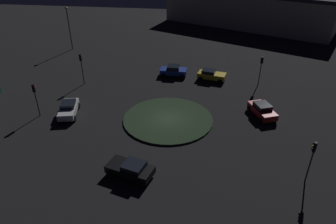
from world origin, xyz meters
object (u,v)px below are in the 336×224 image
object	(u,v)px
traffic_light_northwest	(81,63)
streetlamp_northwest	(68,22)
car_white	(69,108)
car_red	(262,110)
traffic_light_southeast	(313,154)
store_building	(248,8)
traffic_light_northeast	(261,65)
car_blue	(173,71)
car_yellow	(211,75)
traffic_light_west	(35,94)
car_black	(131,169)

from	to	relation	value
traffic_light_northwest	streetlamp_northwest	xyz separation A→B (m)	(-7.76, 14.19, 1.80)
car_white	car_red	world-z (taller)	car_red
traffic_light_southeast	store_building	bearing A→B (deg)	-56.45
car_red	streetlamp_northwest	xyz separation A→B (m)	(-31.33, 19.77, 4.09)
car_white	traffic_light_southeast	distance (m)	25.81
car_white	traffic_light_northeast	distance (m)	25.50
car_blue	store_building	xyz separation A→B (m)	(12.97, 31.02, 3.09)
traffic_light_northeast	car_red	bearing A→B (deg)	41.70
car_yellow	traffic_light_northeast	size ratio (longest dim) A/B	1.03
car_blue	traffic_light_northeast	xyz separation A→B (m)	(12.10, -1.57, 2.09)
car_red	traffic_light_northeast	size ratio (longest dim) A/B	1.07
car_yellow	traffic_light_northwest	world-z (taller)	traffic_light_northwest
traffic_light_southeast	traffic_light_northeast	world-z (taller)	traffic_light_northeast
store_building	traffic_light_northeast	bearing A→B (deg)	113.26
car_yellow	car_blue	bearing A→B (deg)	-175.72
car_blue	car_red	xyz separation A→B (m)	(11.53, -10.19, -0.02)
traffic_light_west	traffic_light_northeast	xyz separation A→B (m)	(26.00, 12.07, 0.08)
traffic_light_northwest	car_black	bearing A→B (deg)	-26.36
car_yellow	traffic_light_southeast	xyz separation A→B (m)	(8.31, -20.02, 2.08)
car_black	streetlamp_northwest	size ratio (longest dim) A/B	0.59
car_blue	store_building	distance (m)	33.77
traffic_light_southeast	car_blue	bearing A→B (deg)	-23.74
car_blue	traffic_light_northeast	size ratio (longest dim) A/B	0.95
car_yellow	car_red	world-z (taller)	car_red
car_black	car_blue	size ratio (longest dim) A/B	1.15
car_black	traffic_light_northwest	bearing A→B (deg)	-41.69
traffic_light_northwest	store_building	xyz separation A→B (m)	(25.02, 35.63, 0.82)
car_red	traffic_light_west	distance (m)	25.73
traffic_light_northwest	car_yellow	bearing A→B (deg)	43.70
car_red	streetlamp_northwest	world-z (taller)	streetlamp_northwest
car_red	streetlamp_northwest	bearing A→B (deg)	-144.46
car_yellow	store_building	world-z (taller)	store_building
traffic_light_west	car_red	bearing A→B (deg)	3.46
car_white	traffic_light_northeast	size ratio (longest dim) A/B	1.12
car_white	streetlamp_northwest	size ratio (longest dim) A/B	0.61
traffic_light_northwest	traffic_light_northeast	size ratio (longest dim) A/B	1.06
car_white	car_yellow	bearing A→B (deg)	-66.62
car_yellow	streetlamp_northwest	xyz separation A→B (m)	(-25.36, 10.36, 4.09)
car_white	streetlamp_northwest	distance (m)	24.65
car_black	traffic_light_west	size ratio (longest dim) A/B	1.12
streetlamp_northwest	store_building	distance (m)	39.18
car_black	car_blue	distance (m)	22.21
traffic_light_southeast	car_yellow	bearing A→B (deg)	-34.90
traffic_light_west	traffic_light_northeast	distance (m)	28.66
car_blue	traffic_light_southeast	size ratio (longest dim) A/B	0.96
car_white	traffic_light_northwest	size ratio (longest dim) A/B	1.05
car_blue	traffic_light_west	distance (m)	19.58
car_black	traffic_light_northwest	distance (m)	20.91
car_red	traffic_light_southeast	size ratio (longest dim) A/B	1.08
car_red	traffic_light_southeast	distance (m)	11.06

